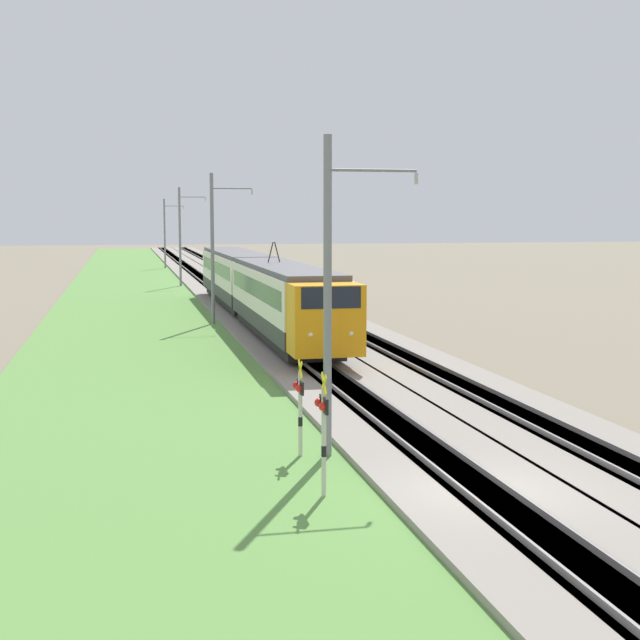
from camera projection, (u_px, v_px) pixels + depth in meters
name	position (u px, v px, depth m)	size (l,w,h in m)	color
ground_plane	(483.00, 504.00, 20.15)	(400.00, 400.00, 0.00)	#7A705B
ballast_main	(228.00, 300.00, 68.63)	(240.00, 4.40, 0.30)	gray
ballast_adjacent	(282.00, 299.00, 69.55)	(240.00, 4.40, 0.30)	gray
track_main	(228.00, 300.00, 68.63)	(240.00, 1.57, 0.45)	#4C4238
track_adjacent	(282.00, 299.00, 69.55)	(240.00, 1.57, 0.45)	#4C4238
grass_verge	(148.00, 303.00, 67.34)	(240.00, 13.50, 0.12)	#5B8E42
passenger_train	(256.00, 284.00, 53.89)	(39.55, 2.99, 5.18)	orange
crossing_signal_near	(323.00, 424.00, 20.13)	(0.70, 0.23, 2.97)	beige
crossing_signal_aux	(300.00, 401.00, 23.59)	(0.70, 0.23, 2.71)	beige
catenary_mast_near	(330.00, 295.00, 23.30)	(0.22, 2.56, 8.57)	slate
catenary_mast_mid	(213.00, 248.00, 52.94)	(0.22, 2.56, 9.07)	slate
catenary_mast_far	(181.00, 236.00, 82.60)	(0.22, 2.56, 9.26)	slate
catenary_mast_distant	(165.00, 233.00, 112.30)	(0.22, 2.56, 8.82)	slate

